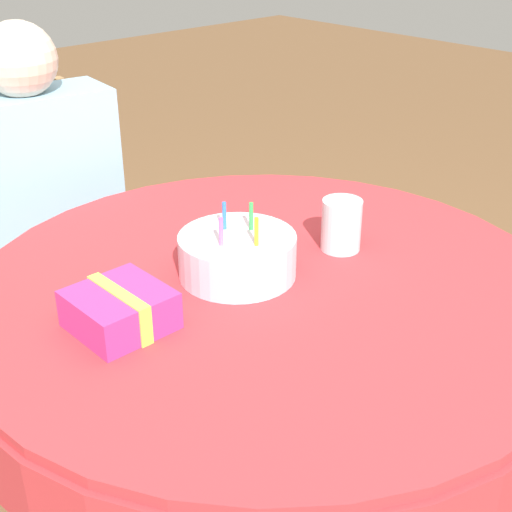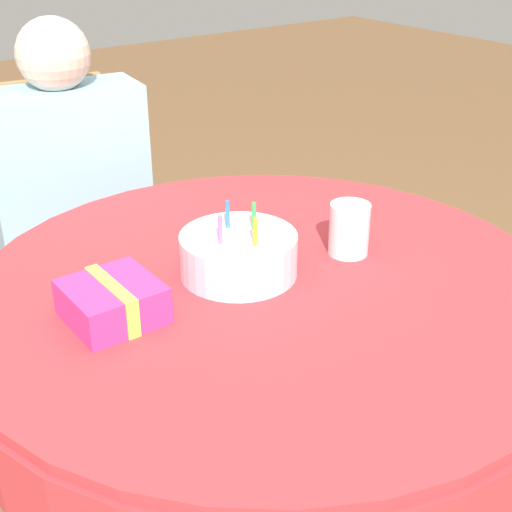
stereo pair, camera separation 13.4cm
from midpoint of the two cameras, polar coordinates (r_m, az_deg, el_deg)
name	(u,v)px [view 1 (the left image)]	position (r m, az deg, el deg)	size (l,w,h in m)	color
dining_table	(267,320)	(1.41, -1.88, -5.20)	(1.16, 1.16, 0.77)	#BC3338
chair	(40,253)	(2.15, -18.63, 0.22)	(0.41, 0.41, 0.97)	#A37A4C
person	(43,204)	(2.00, -18.56, 3.94)	(0.44, 0.32, 1.16)	beige
birthday_cake	(237,255)	(1.36, -4.32, -0.03)	(0.23, 0.23, 0.14)	silver
drinking_glass	(341,225)	(1.46, 4.25, 2.44)	(0.08, 0.08, 0.11)	silver
gift_box	(120,310)	(1.24, -13.93, -4.28)	(0.15, 0.16, 0.07)	#D13384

